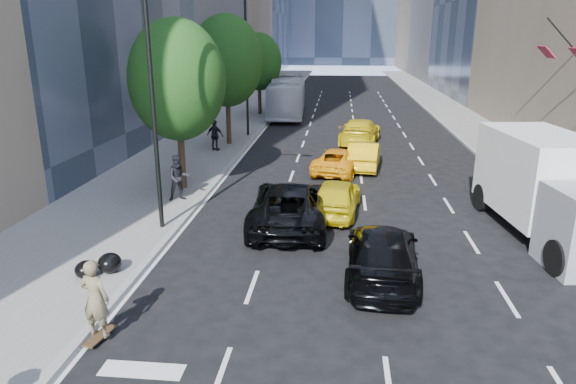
# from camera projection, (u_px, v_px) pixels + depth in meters

# --- Properties ---
(ground) EXTENTS (160.00, 160.00, 0.00)m
(ground) POSITION_uv_depth(u_px,v_px,m) (340.00, 291.00, 14.34)
(ground) COLOR black
(ground) RESTS_ON ground
(sidewalk_left) EXTENTS (6.00, 120.00, 0.15)m
(sidewalk_left) POSITION_uv_depth(u_px,v_px,m) (236.00, 118.00, 43.72)
(sidewalk_left) COLOR slate
(sidewalk_left) RESTS_ON ground
(sidewalk_right) EXTENTS (4.00, 120.00, 0.15)m
(sidewalk_right) POSITION_uv_depth(u_px,v_px,m) (464.00, 121.00, 41.90)
(sidewalk_right) COLOR slate
(sidewalk_right) RESTS_ON ground
(lamp_near) EXTENTS (2.13, 0.22, 10.00)m
(lamp_near) POSITION_uv_depth(u_px,v_px,m) (155.00, 68.00, 17.05)
(lamp_near) COLOR black
(lamp_near) RESTS_ON sidewalk_left
(lamp_far) EXTENTS (2.13, 0.22, 10.00)m
(lamp_far) POSITION_uv_depth(u_px,v_px,m) (249.00, 51.00, 34.17)
(lamp_far) COLOR black
(lamp_far) RESTS_ON sidewalk_left
(tree_near) EXTENTS (4.20, 4.20, 7.46)m
(tree_near) POSITION_uv_depth(u_px,v_px,m) (177.00, 80.00, 22.14)
(tree_near) COLOR black
(tree_near) RESTS_ON sidewalk_left
(tree_mid) EXTENTS (4.50, 4.50, 7.99)m
(tree_mid) POSITION_uv_depth(u_px,v_px,m) (226.00, 61.00, 31.55)
(tree_mid) COLOR black
(tree_mid) RESTS_ON sidewalk_left
(tree_far) EXTENTS (3.90, 3.90, 6.92)m
(tree_far) POSITION_uv_depth(u_px,v_px,m) (259.00, 62.00, 44.11)
(tree_far) COLOR black
(tree_far) RESTS_ON sidewalk_left
(traffic_signal) EXTENTS (2.48, 0.53, 5.20)m
(traffic_signal) POSITION_uv_depth(u_px,v_px,m) (279.00, 62.00, 51.76)
(traffic_signal) COLOR black
(traffic_signal) RESTS_ON sidewalk_left
(skateboarder) EXTENTS (0.77, 0.58, 1.91)m
(skateboarder) POSITION_uv_depth(u_px,v_px,m) (96.00, 304.00, 11.75)
(skateboarder) COLOR brown
(skateboarder) RESTS_ON ground
(black_sedan_lincoln) EXTENTS (2.90, 5.98, 1.64)m
(black_sedan_lincoln) POSITION_uv_depth(u_px,v_px,m) (290.00, 205.00, 19.04)
(black_sedan_lincoln) COLOR black
(black_sedan_lincoln) RESTS_ON ground
(black_sedan_mercedes) EXTENTS (2.36, 5.19, 1.47)m
(black_sedan_mercedes) POSITION_uv_depth(u_px,v_px,m) (382.00, 254.00, 14.96)
(black_sedan_mercedes) COLOR black
(black_sedan_mercedes) RESTS_ON ground
(taxi_a) EXTENTS (2.18, 4.39, 1.44)m
(taxi_a) POSITION_uv_depth(u_px,v_px,m) (337.00, 196.00, 20.33)
(taxi_a) COLOR #D4BB0B
(taxi_a) RESTS_ON ground
(taxi_b) EXTENTS (2.03, 4.55, 1.45)m
(taxi_b) POSITION_uv_depth(u_px,v_px,m) (364.00, 155.00, 27.33)
(taxi_b) COLOR #F1B40C
(taxi_b) RESTS_ON ground
(taxi_c) EXTENTS (3.07, 4.91, 1.26)m
(taxi_c) POSITION_uv_depth(u_px,v_px,m) (339.00, 160.00, 26.53)
(taxi_c) COLOR #FFA50D
(taxi_c) RESTS_ON ground
(taxi_d) EXTENTS (3.11, 5.91, 1.64)m
(taxi_d) POSITION_uv_depth(u_px,v_px,m) (360.00, 131.00, 33.49)
(taxi_d) COLOR #DCBF0B
(taxi_d) RESTS_ON ground
(city_bus) EXTENTS (3.36, 12.04, 3.32)m
(city_bus) POSITION_uv_depth(u_px,v_px,m) (287.00, 96.00, 45.14)
(city_bus) COLOR white
(city_bus) RESTS_ON ground
(box_truck) EXTENTS (3.49, 7.57, 3.49)m
(box_truck) POSITION_uv_depth(u_px,v_px,m) (549.00, 187.00, 17.82)
(box_truck) COLOR white
(box_truck) RESTS_ON ground
(pedestrian_a) EXTENTS (1.18, 1.09, 1.94)m
(pedestrian_a) POSITION_uv_depth(u_px,v_px,m) (179.00, 178.00, 21.47)
(pedestrian_a) COLOR black
(pedestrian_a) RESTS_ON sidewalk_left
(pedestrian_b) EXTENTS (1.17, 0.76, 1.85)m
(pedestrian_b) POSITION_uv_depth(u_px,v_px,m) (215.00, 135.00, 30.80)
(pedestrian_b) COLOR black
(pedestrian_b) RESTS_ON sidewalk_left
(garbage_bags) EXTENTS (1.17, 1.13, 0.58)m
(garbage_bags) POSITION_uv_depth(u_px,v_px,m) (100.00, 265.00, 14.93)
(garbage_bags) COLOR black
(garbage_bags) RESTS_ON sidewalk_left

